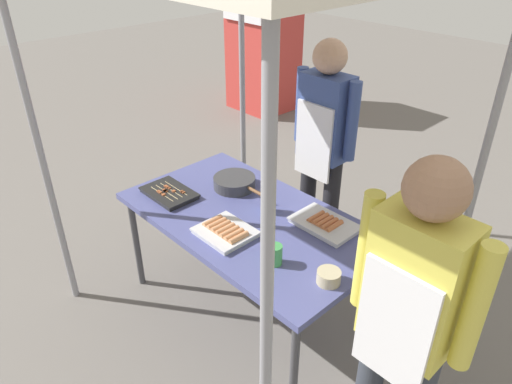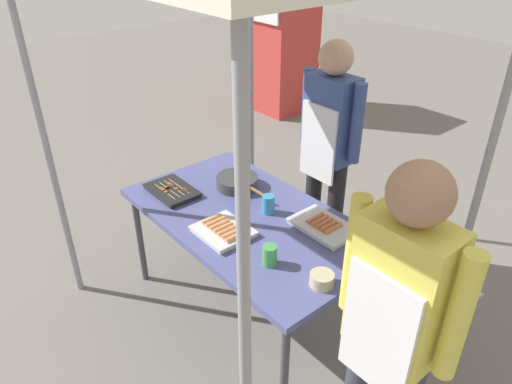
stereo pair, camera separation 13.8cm
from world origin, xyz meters
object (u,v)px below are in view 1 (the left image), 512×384
object	(u,v)px
drink_cup_near_edge	(275,255)
neighbor_stall_left	(263,44)
stall_table	(250,224)
tray_pork_links	(225,231)
vendor_woman	(323,138)
condiment_bowl	(329,277)
cooking_wok	(235,182)
customer_nearby	(408,314)
drink_cup_by_wok	(268,204)
tray_grilled_sausages	(325,224)
tray_meat_skewers	(169,193)

from	to	relation	value
drink_cup_near_edge	neighbor_stall_left	distance (m)	4.38
stall_table	tray_pork_links	world-z (taller)	tray_pork_links
stall_table	vendor_woman	distance (m)	0.86
condiment_bowl	neighbor_stall_left	world-z (taller)	neighbor_stall_left
cooking_wok	customer_nearby	xyz separation A→B (m)	(1.51, -0.43, 0.19)
cooking_wok	vendor_woman	size ratio (longest dim) A/B	0.26
tray_pork_links	neighbor_stall_left	world-z (taller)	neighbor_stall_left
customer_nearby	drink_cup_by_wok	bearing A→B (deg)	161.91
tray_grilled_sausages	drink_cup_near_edge	bearing A→B (deg)	-85.26
tray_grilled_sausages	vendor_woman	size ratio (longest dim) A/B	0.23
stall_table	drink_cup_by_wok	world-z (taller)	drink_cup_by_wok
tray_grilled_sausages	vendor_woman	distance (m)	0.78
tray_grilled_sausages	condiment_bowl	world-z (taller)	condiment_bowl
drink_cup_by_wok	neighbor_stall_left	world-z (taller)	neighbor_stall_left
cooking_wok	neighbor_stall_left	world-z (taller)	neighbor_stall_left
tray_grilled_sausages	tray_pork_links	world-z (taller)	tray_pork_links
condiment_bowl	vendor_woman	world-z (taller)	vendor_woman
cooking_wok	drink_cup_near_edge	distance (m)	0.83
stall_table	condiment_bowl	size ratio (longest dim) A/B	13.33
drink_cup_by_wok	tray_meat_skewers	bearing A→B (deg)	-150.78
tray_pork_links	tray_grilled_sausages	bearing A→B (deg)	54.72
vendor_woman	tray_pork_links	bearing A→B (deg)	98.92
tray_grilled_sausages	drink_cup_by_wok	bearing A→B (deg)	-159.34
drink_cup_near_edge	vendor_woman	size ratio (longest dim) A/B	0.07
cooking_wok	vendor_woman	xyz separation A→B (m)	(0.21, 0.64, 0.19)
tray_pork_links	cooking_wok	xyz separation A→B (m)	(-0.37, 0.40, 0.02)
tray_grilled_sausages	tray_meat_skewers	world-z (taller)	tray_grilled_sausages
drink_cup_near_edge	tray_pork_links	bearing A→B (deg)	-176.58
tray_grilled_sausages	drink_cup_near_edge	distance (m)	0.45
tray_meat_skewers	cooking_wok	bearing A→B (deg)	60.46
stall_table	vendor_woman	xyz separation A→B (m)	(-0.12, 0.80, 0.29)
tray_meat_skewers	cooking_wok	xyz separation A→B (m)	(0.21, 0.38, 0.02)
tray_meat_skewers	customer_nearby	world-z (taller)	customer_nearby
tray_meat_skewers	customer_nearby	bearing A→B (deg)	-1.68
tray_grilled_sausages	neighbor_stall_left	size ratio (longest dim) A/B	0.22
stall_table	cooking_wok	world-z (taller)	cooking_wok
drink_cup_near_edge	neighbor_stall_left	world-z (taller)	neighbor_stall_left
tray_meat_skewers	cooking_wok	world-z (taller)	cooking_wok
stall_table	drink_cup_by_wok	size ratio (longest dim) A/B	13.84
stall_table	drink_cup_near_edge	size ratio (longest dim) A/B	14.38
vendor_woman	drink_cup_by_wok	bearing A→B (deg)	102.87
tray_grilled_sausages	tray_pork_links	distance (m)	0.58
cooking_wok	customer_nearby	size ratio (longest dim) A/B	0.26
condiment_bowl	customer_nearby	distance (m)	0.54
tray_meat_skewers	cooking_wok	distance (m)	0.43
drink_cup_by_wok	neighbor_stall_left	size ratio (longest dim) A/B	0.07
drink_cup_by_wok	vendor_woman	size ratio (longest dim) A/B	0.07
tray_pork_links	condiment_bowl	size ratio (longest dim) A/B	2.56
condiment_bowl	tray_pork_links	bearing A→B (deg)	-170.57
tray_grilled_sausages	cooking_wok	world-z (taller)	cooking_wok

